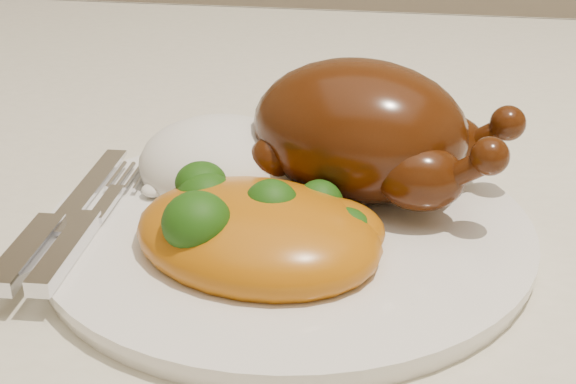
# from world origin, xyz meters

# --- Properties ---
(dining_table) EXTENTS (1.60, 0.90, 0.76)m
(dining_table) POSITION_xyz_m (0.00, 0.00, 0.67)
(dining_table) COLOR brown
(dining_table) RESTS_ON floor
(tablecloth) EXTENTS (1.73, 1.03, 0.18)m
(tablecloth) POSITION_xyz_m (0.00, 0.00, 0.74)
(tablecloth) COLOR silver
(tablecloth) RESTS_ON dining_table
(dinner_plate) EXTENTS (0.38, 0.38, 0.01)m
(dinner_plate) POSITION_xyz_m (-0.15, -0.10, 0.77)
(dinner_plate) COLOR white
(dinner_plate) RESTS_ON tablecloth
(roast_chicken) EXTENTS (0.18, 0.14, 0.09)m
(roast_chicken) POSITION_xyz_m (-0.11, -0.06, 0.82)
(roast_chicken) COLOR #4A1B07
(roast_chicken) RESTS_ON dinner_plate
(rice_mound) EXTENTS (0.14, 0.13, 0.06)m
(rice_mound) POSITION_xyz_m (-0.20, -0.05, 0.79)
(rice_mound) COLOR white
(rice_mound) RESTS_ON dinner_plate
(mac_and_cheese) EXTENTS (0.17, 0.15, 0.06)m
(mac_and_cheese) POSITION_xyz_m (-0.16, -0.14, 0.79)
(mac_and_cheese) COLOR #C7630C
(mac_and_cheese) RESTS_ON dinner_plate
(cutlery) EXTENTS (0.04, 0.19, 0.01)m
(cutlery) POSITION_xyz_m (-0.28, -0.15, 0.79)
(cutlery) COLOR silver
(cutlery) RESTS_ON dinner_plate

